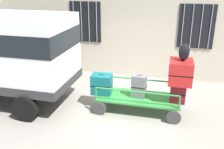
% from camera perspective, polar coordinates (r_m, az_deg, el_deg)
% --- Properties ---
extents(ground_plane, '(40.00, 40.00, 0.00)m').
position_cam_1_polar(ground_plane, '(7.66, 0.98, -6.92)').
color(ground_plane, gray).
extents(building_wall, '(12.00, 0.38, 5.00)m').
position_cam_1_polar(building_wall, '(9.49, 4.91, 14.32)').
color(building_wall, '#BCB29E').
rests_on(building_wall, ground).
extents(luggage_cart, '(2.38, 1.07, 0.43)m').
position_cam_1_polar(luggage_cart, '(7.28, 5.91, -5.50)').
color(luggage_cart, '#2D8438').
rests_on(luggage_cart, ground).
extents(cart_railing, '(2.26, 0.93, 0.38)m').
position_cam_1_polar(cart_railing, '(7.12, 6.02, -2.71)').
color(cart_railing, '#2D8438').
rests_on(cart_railing, luggage_cart).
extents(suitcase_left_bottom, '(0.60, 0.46, 0.58)m').
position_cam_1_polar(suitcase_left_bottom, '(7.32, -2.33, -2.15)').
color(suitcase_left_bottom, '#0F5960').
rests_on(suitcase_left_bottom, luggage_cart).
extents(suitcase_midleft_bottom, '(0.42, 0.32, 0.64)m').
position_cam_1_polar(suitcase_midleft_bottom, '(7.13, 6.05, -2.60)').
color(suitcase_midleft_bottom, slate).
rests_on(suitcase_midleft_bottom, luggage_cart).
extents(suitcase_center_bottom, '(0.44, 0.44, 0.56)m').
position_cam_1_polar(suitcase_center_bottom, '(7.08, 14.62, -3.76)').
color(suitcase_center_bottom, maroon).
rests_on(suitcase_center_bottom, luggage_cart).
extents(suitcase_center_middle, '(0.61, 0.72, 0.61)m').
position_cam_1_polar(suitcase_center_middle, '(6.83, 15.06, 0.60)').
color(suitcase_center_middle, '#B21E1E').
rests_on(suitcase_center_middle, suitcase_center_bottom).
extents(backpack, '(0.27, 0.22, 0.44)m').
position_cam_1_polar(backpack, '(6.68, 15.82, 4.83)').
color(backpack, black).
rests_on(backpack, suitcase_center_middle).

